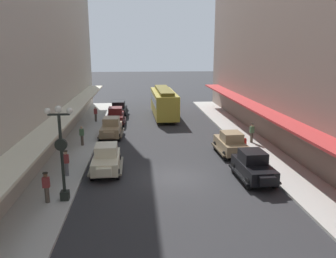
{
  "coord_description": "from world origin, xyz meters",
  "views": [
    {
      "loc": [
        -2.37,
        -20.12,
        8.14
      ],
      "look_at": [
        0.0,
        6.0,
        1.8
      ],
      "focal_mm": 35.92,
      "sensor_mm": 36.0,
      "label": 1
    }
  ],
  "objects_px": {
    "parked_car_2": "(111,127)",
    "pedestrian_4": "(82,136)",
    "parked_car_0": "(106,159)",
    "parked_car_3": "(115,116)",
    "parked_car_4": "(230,143)",
    "pedestrian_0": "(96,114)",
    "streetcar": "(164,102)",
    "parked_car_1": "(119,108)",
    "pedestrian_1": "(46,187)",
    "fire_hydrant": "(245,143)",
    "pedestrian_3": "(66,163)",
    "lamp_post_with_clock": "(61,149)",
    "pedestrian_2": "(252,133)",
    "parked_car_5": "(253,166)"
  },
  "relations": [
    {
      "from": "pedestrian_0",
      "to": "pedestrian_3",
      "type": "bearing_deg",
      "value": -89.76
    },
    {
      "from": "pedestrian_1",
      "to": "pedestrian_0",
      "type": "bearing_deg",
      "value": 89.48
    },
    {
      "from": "parked_car_0",
      "to": "pedestrian_1",
      "type": "relative_size",
      "value": 2.56
    },
    {
      "from": "pedestrian_0",
      "to": "pedestrian_4",
      "type": "bearing_deg",
      "value": -90.17
    },
    {
      "from": "streetcar",
      "to": "pedestrian_3",
      "type": "relative_size",
      "value": 5.78
    },
    {
      "from": "pedestrian_4",
      "to": "parked_car_0",
      "type": "bearing_deg",
      "value": -67.37
    },
    {
      "from": "parked_car_2",
      "to": "streetcar",
      "type": "height_order",
      "value": "streetcar"
    },
    {
      "from": "lamp_post_with_clock",
      "to": "pedestrian_3",
      "type": "bearing_deg",
      "value": 99.66
    },
    {
      "from": "parked_car_3",
      "to": "pedestrian_3",
      "type": "xyz_separation_m",
      "value": [
        -2.18,
        -15.46,
        0.07
      ]
    },
    {
      "from": "parked_car_2",
      "to": "fire_hydrant",
      "type": "relative_size",
      "value": 5.25
    },
    {
      "from": "parked_car_0",
      "to": "parked_car_3",
      "type": "xyz_separation_m",
      "value": [
        -0.28,
        14.62,
        0.0
      ]
    },
    {
      "from": "lamp_post_with_clock",
      "to": "pedestrian_0",
      "type": "distance_m",
      "value": 20.18
    },
    {
      "from": "parked_car_3",
      "to": "parked_car_5",
      "type": "relative_size",
      "value": 1.0
    },
    {
      "from": "pedestrian_1",
      "to": "parked_car_4",
      "type": "bearing_deg",
      "value": 32.61
    },
    {
      "from": "parked_car_1",
      "to": "parked_car_2",
      "type": "distance_m",
      "value": 10.15
    },
    {
      "from": "streetcar",
      "to": "lamp_post_with_clock",
      "type": "relative_size",
      "value": 1.87
    },
    {
      "from": "parked_car_0",
      "to": "parked_car_5",
      "type": "xyz_separation_m",
      "value": [
        9.34,
        -2.25,
        0.0
      ]
    },
    {
      "from": "parked_car_4",
      "to": "pedestrian_0",
      "type": "relative_size",
      "value": 2.62
    },
    {
      "from": "parked_car_3",
      "to": "pedestrian_4",
      "type": "bearing_deg",
      "value": -104.99
    },
    {
      "from": "lamp_post_with_clock",
      "to": "pedestrian_0",
      "type": "xyz_separation_m",
      "value": [
        -0.68,
        20.07,
        -2.0
      ]
    },
    {
      "from": "parked_car_1",
      "to": "streetcar",
      "type": "distance_m",
      "value": 5.65
    },
    {
      "from": "parked_car_3",
      "to": "pedestrian_4",
      "type": "relative_size",
      "value": 2.61
    },
    {
      "from": "fire_hydrant",
      "to": "pedestrian_2",
      "type": "distance_m",
      "value": 1.88
    },
    {
      "from": "parked_car_1",
      "to": "lamp_post_with_clock",
      "type": "xyz_separation_m",
      "value": [
        -1.71,
        -23.69,
        2.04
      ]
    },
    {
      "from": "parked_car_3",
      "to": "pedestrian_1",
      "type": "distance_m",
      "value": 19.45
    },
    {
      "from": "parked_car_2",
      "to": "fire_hydrant",
      "type": "xyz_separation_m",
      "value": [
        11.23,
        -4.88,
        -0.38
      ]
    },
    {
      "from": "parked_car_1",
      "to": "pedestrian_0",
      "type": "xyz_separation_m",
      "value": [
        -2.39,
        -3.62,
        0.05
      ]
    },
    {
      "from": "pedestrian_1",
      "to": "pedestrian_2",
      "type": "height_order",
      "value": "same"
    },
    {
      "from": "parked_car_4",
      "to": "parked_car_3",
      "type": "bearing_deg",
      "value": 129.61
    },
    {
      "from": "pedestrian_2",
      "to": "parked_car_4",
      "type": "bearing_deg",
      "value": -134.24
    },
    {
      "from": "pedestrian_2",
      "to": "pedestrian_3",
      "type": "distance_m",
      "value": 15.84
    },
    {
      "from": "parked_car_3",
      "to": "pedestrian_1",
      "type": "xyz_separation_m",
      "value": [
        -2.43,
        -19.3,
        0.07
      ]
    },
    {
      "from": "pedestrian_0",
      "to": "pedestrian_3",
      "type": "height_order",
      "value": "pedestrian_3"
    },
    {
      "from": "pedestrian_1",
      "to": "pedestrian_3",
      "type": "bearing_deg",
      "value": 86.22
    },
    {
      "from": "parked_car_3",
      "to": "pedestrian_0",
      "type": "relative_size",
      "value": 2.61
    },
    {
      "from": "parked_car_1",
      "to": "parked_car_4",
      "type": "bearing_deg",
      "value": -59.79
    },
    {
      "from": "parked_car_0",
      "to": "parked_car_3",
      "type": "distance_m",
      "value": 14.62
    },
    {
      "from": "pedestrian_2",
      "to": "pedestrian_1",
      "type": "bearing_deg",
      "value": -144.65
    },
    {
      "from": "parked_car_2",
      "to": "pedestrian_4",
      "type": "relative_size",
      "value": 2.62
    },
    {
      "from": "fire_hydrant",
      "to": "pedestrian_1",
      "type": "distance_m",
      "value": 16.28
    },
    {
      "from": "lamp_post_with_clock",
      "to": "pedestrian_1",
      "type": "bearing_deg",
      "value": -164.4
    },
    {
      "from": "pedestrian_0",
      "to": "pedestrian_2",
      "type": "distance_m",
      "value": 17.55
    },
    {
      "from": "pedestrian_0",
      "to": "pedestrian_3",
      "type": "distance_m",
      "value": 16.47
    },
    {
      "from": "lamp_post_with_clock",
      "to": "fire_hydrant",
      "type": "xyz_separation_m",
      "value": [
        12.75,
        8.67,
        -2.42
      ]
    },
    {
      "from": "pedestrian_0",
      "to": "parked_car_5",
      "type": "bearing_deg",
      "value": -56.43
    },
    {
      "from": "parked_car_1",
      "to": "lamp_post_with_clock",
      "type": "relative_size",
      "value": 0.84
    },
    {
      "from": "lamp_post_with_clock",
      "to": "streetcar",
      "type": "bearing_deg",
      "value": 72.35
    },
    {
      "from": "parked_car_0",
      "to": "pedestrian_1",
      "type": "height_order",
      "value": "parked_car_0"
    },
    {
      "from": "parked_car_1",
      "to": "parked_car_3",
      "type": "bearing_deg",
      "value": -91.83
    },
    {
      "from": "parked_car_5",
      "to": "pedestrian_4",
      "type": "height_order",
      "value": "parked_car_5"
    }
  ]
}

